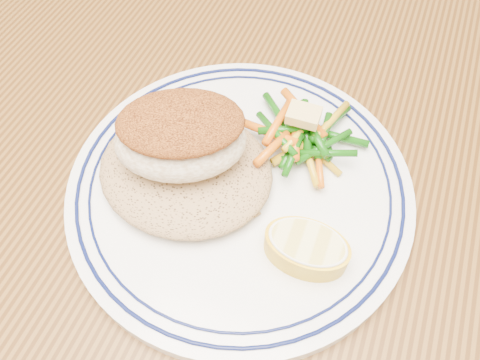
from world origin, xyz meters
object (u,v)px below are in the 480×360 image
lemon_wedge (306,248)px  rice_pilaf (185,167)px  dining_table (181,264)px  plate (240,187)px  fish_fillet (181,136)px  vegetable_pile (303,136)px

lemon_wedge → rice_pilaf: bearing=164.0°
dining_table → plate: plate is taller
fish_fillet → plate: bearing=6.6°
vegetable_pile → lemon_wedge: (0.03, -0.10, 0.00)m
plate → vegetable_pile: vegetable_pile is taller
dining_table → plate: bearing=45.0°
plate → lemon_wedge: 0.09m
dining_table → vegetable_pile: vegetable_pile is taller
plate → vegetable_pile: 0.07m
dining_table → fish_fillet: (-0.00, 0.04, 0.16)m
plate → rice_pilaf: (-0.04, -0.01, 0.02)m
rice_pilaf → fish_fillet: size_ratio=1.17×
dining_table → rice_pilaf: (0.00, 0.04, 0.13)m
plate → vegetable_pile: (0.04, 0.06, 0.02)m
lemon_wedge → vegetable_pile: bearing=108.6°
fish_fillet → vegetable_pile: 0.11m
dining_table → vegetable_pile: size_ratio=13.06×
dining_table → vegetable_pile: bearing=51.5°
vegetable_pile → lemon_wedge: bearing=-71.4°
plate → rice_pilaf: bearing=-166.5°
lemon_wedge → dining_table: bearing=-178.8°
fish_fillet → dining_table: bearing=-88.2°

